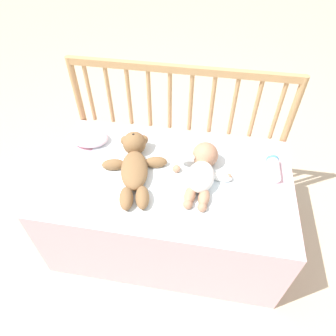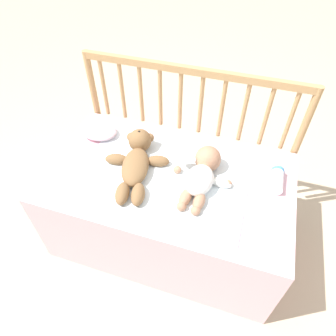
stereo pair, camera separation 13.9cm
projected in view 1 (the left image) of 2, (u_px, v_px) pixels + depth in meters
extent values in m
plane|color=#C6B293|center=(168.00, 232.00, 1.80)|extent=(12.00, 12.00, 0.00)
cube|color=#EDB7C6|center=(168.00, 207.00, 1.62)|extent=(1.19, 0.70, 0.50)
cylinder|color=tan|center=(85.00, 126.00, 1.81)|extent=(0.04, 0.04, 0.87)
cylinder|color=tan|center=(280.00, 147.00, 1.68)|extent=(0.04, 0.04, 0.87)
cube|color=tan|center=(181.00, 69.00, 1.45)|extent=(1.15, 0.03, 0.04)
cylinder|color=tan|center=(90.00, 94.00, 1.64)|extent=(0.02, 0.02, 0.34)
cylinder|color=tan|center=(109.00, 96.00, 1.63)|extent=(0.02, 0.02, 0.34)
cylinder|color=tan|center=(129.00, 98.00, 1.61)|extent=(0.02, 0.02, 0.34)
cylinder|color=tan|center=(149.00, 99.00, 1.60)|extent=(0.02, 0.02, 0.34)
cylinder|color=tan|center=(170.00, 101.00, 1.59)|extent=(0.02, 0.02, 0.34)
cylinder|color=tan|center=(191.00, 103.00, 1.57)|extent=(0.02, 0.02, 0.34)
cylinder|color=tan|center=(212.00, 105.00, 1.56)|extent=(0.02, 0.02, 0.34)
cylinder|color=tan|center=(233.00, 108.00, 1.55)|extent=(0.02, 0.02, 0.34)
cylinder|color=tan|center=(255.00, 110.00, 1.54)|extent=(0.02, 0.02, 0.34)
cylinder|color=tan|center=(278.00, 112.00, 1.52)|extent=(0.02, 0.02, 0.34)
cube|color=white|center=(163.00, 179.00, 1.43)|extent=(0.80, 0.53, 0.01)
ellipsoid|color=olive|center=(134.00, 170.00, 1.42)|extent=(0.18, 0.27, 0.08)
sphere|color=olive|center=(134.00, 143.00, 1.52)|extent=(0.12, 0.12, 0.12)
sphere|color=tan|center=(134.00, 138.00, 1.50)|extent=(0.05, 0.05, 0.05)
sphere|color=black|center=(133.00, 135.00, 1.48)|extent=(0.02, 0.02, 0.02)
sphere|color=olive|center=(125.00, 141.00, 1.53)|extent=(0.05, 0.05, 0.05)
sphere|color=olive|center=(144.00, 140.00, 1.53)|extent=(0.05, 0.05, 0.05)
ellipsoid|color=olive|center=(113.00, 164.00, 1.46)|extent=(0.12, 0.08, 0.06)
ellipsoid|color=olive|center=(156.00, 162.00, 1.47)|extent=(0.12, 0.08, 0.06)
ellipsoid|color=olive|center=(126.00, 198.00, 1.31)|extent=(0.09, 0.14, 0.06)
ellipsoid|color=olive|center=(142.00, 197.00, 1.31)|extent=(0.09, 0.14, 0.06)
ellipsoid|color=white|center=(201.00, 177.00, 1.37)|extent=(0.14, 0.19, 0.10)
sphere|color=tan|center=(205.00, 155.00, 1.45)|extent=(0.13, 0.13, 0.13)
ellipsoid|color=white|center=(185.00, 156.00, 1.42)|extent=(0.10, 0.05, 0.05)
ellipsoid|color=white|center=(221.00, 177.00, 1.41)|extent=(0.10, 0.05, 0.05)
sphere|color=tan|center=(176.00, 169.00, 1.44)|extent=(0.04, 0.04, 0.04)
sphere|color=tan|center=(228.00, 177.00, 1.41)|extent=(0.04, 0.04, 0.04)
ellipsoid|color=tan|center=(190.00, 195.00, 1.33)|extent=(0.06, 0.10, 0.05)
ellipsoid|color=tan|center=(204.00, 198.00, 1.32)|extent=(0.06, 0.10, 0.05)
sphere|color=tan|center=(188.00, 204.00, 1.29)|extent=(0.04, 0.04, 0.04)
sphere|color=tan|center=(202.00, 207.00, 1.28)|extent=(0.04, 0.04, 0.04)
ellipsoid|color=silver|center=(89.00, 138.00, 1.60)|extent=(0.20, 0.15, 0.06)
cylinder|color=white|center=(273.00, 170.00, 1.43)|extent=(0.06, 0.13, 0.06)
cylinder|color=#4C99D8|center=(272.00, 161.00, 1.47)|extent=(0.06, 0.02, 0.06)
sphere|color=#EAC67F|center=(272.00, 158.00, 1.49)|extent=(0.04, 0.04, 0.04)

